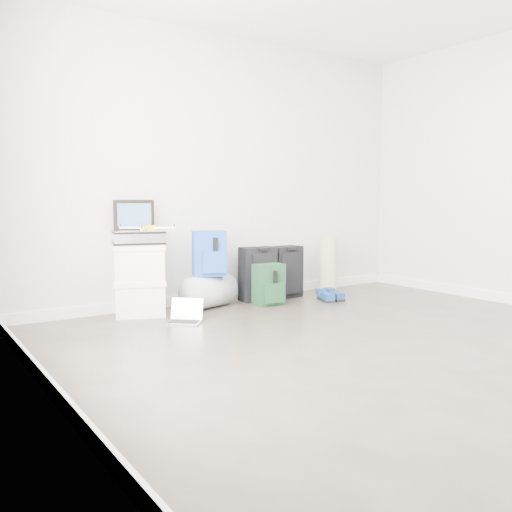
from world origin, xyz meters
TOP-DOWN VIEW (x-y plane):
  - ground at (0.00, 0.00)m, footprint 5.00×5.00m
  - room_envelope at (0.00, 0.02)m, footprint 4.52×5.02m
  - boxes_stack at (-1.06, 2.28)m, footprint 0.55×0.49m
  - briefcase at (-1.06, 2.28)m, footprint 0.51×0.43m
  - painting at (-1.06, 2.38)m, footprint 0.35×0.13m
  - drone at (-0.98, 2.26)m, footprint 0.43×0.43m
  - duffel_bag at (-0.38, 2.24)m, footprint 0.58×0.45m
  - blue_backpack at (-0.38, 2.20)m, footprint 0.35×0.31m
  - large_suitcase at (0.23, 2.26)m, footprint 0.38×0.27m
  - green_backpack at (0.19, 2.01)m, footprint 0.30×0.23m
  - carry_on at (0.58, 2.26)m, footprint 0.37×0.26m
  - shoes at (0.86, 1.85)m, footprint 0.28×0.28m
  - rolled_rug at (1.19, 2.27)m, footprint 0.20×0.20m
  - laptop at (-0.85, 1.79)m, footprint 0.34×0.34m

SIDE VIEW (x-z plane):
  - ground at x=0.00m, z-range 0.00..0.00m
  - shoes at x=0.86m, z-range 0.00..0.09m
  - laptop at x=-0.85m, z-range -0.05..0.15m
  - duffel_bag at x=-0.38m, z-range 0.00..0.32m
  - green_backpack at x=0.19m, z-range -0.01..0.40m
  - carry_on at x=0.58m, z-range 0.00..0.55m
  - large_suitcase at x=0.23m, z-range 0.00..0.56m
  - rolled_rug at x=1.19m, z-range 0.00..0.62m
  - boxes_stack at x=-1.06m, z-range 0.00..0.65m
  - blue_backpack at x=-0.38m, z-range 0.31..0.74m
  - briefcase at x=-1.06m, z-range 0.65..0.77m
  - drone at x=-0.98m, z-range 0.77..0.82m
  - painting at x=-1.06m, z-range 0.77..1.05m
  - room_envelope at x=0.00m, z-range 0.37..3.08m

